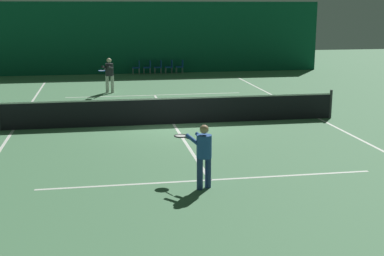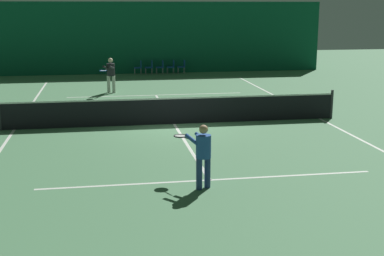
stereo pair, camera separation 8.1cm
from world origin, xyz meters
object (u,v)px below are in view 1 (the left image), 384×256
courtside_chair_0 (137,67)px  player_far (109,73)px  tennis_net (173,110)px  player_near (203,151)px  courtside_chair_3 (170,66)px  courtside_chair_4 (181,66)px  courtside_chair_2 (159,66)px  courtside_chair_1 (148,66)px

courtside_chair_0 → player_far: bearing=-15.0°
tennis_net → player_far: 7.77m
player_near → player_far: (-1.78, 14.40, 0.10)m
tennis_net → player_near: 6.94m
courtside_chair_3 → courtside_chair_4: 0.67m
courtside_chair_2 → courtside_chair_0: bearing=-90.0°
player_near → courtside_chair_1: size_ratio=1.80×
player_far → courtside_chair_2: player_far is taller
tennis_net → courtside_chair_1: (0.46, 14.37, -0.03)m
tennis_net → courtside_chair_0: (-0.21, 14.37, -0.03)m
courtside_chair_4 → courtside_chair_1: bearing=-90.0°
player_near → player_far: player_far is taller
tennis_net → courtside_chair_4: 14.58m
courtside_chair_0 → courtside_chair_1: bearing=90.0°
tennis_net → courtside_chair_0: bearing=90.8°
player_near → courtside_chair_3: player_near is taller
courtside_chair_0 → courtside_chair_1: 0.67m
player_far → courtside_chair_2: 7.62m
player_near → courtside_chair_4: player_near is taller
player_near → courtside_chair_1: 21.31m
courtside_chair_0 → tennis_net: bearing=0.8°
courtside_chair_2 → courtside_chair_3: (0.67, 0.00, 0.00)m
courtside_chair_0 → courtside_chair_2: size_ratio=1.00×
player_near → player_far: size_ratio=0.90×
courtside_chair_0 → courtside_chair_2: same height
courtside_chair_1 → courtside_chair_3: size_ratio=1.00×
courtside_chair_0 → courtside_chair_3: same height
courtside_chair_2 → courtside_chair_3: size_ratio=1.00×
courtside_chair_2 → courtside_chair_4: bearing=90.0°
tennis_net → courtside_chair_2: (1.14, 14.37, -0.03)m
courtside_chair_0 → player_near: bearing=-0.2°
courtside_chair_1 → tennis_net: bearing=-1.8°
courtside_chair_0 → courtside_chair_2: bearing=90.0°
player_near → courtside_chair_3: size_ratio=1.80×
tennis_net → courtside_chair_2: size_ratio=14.29×
courtside_chair_1 → courtside_chair_2: size_ratio=1.00×
player_far → player_near: bearing=29.0°
player_near → courtside_chair_0: 21.30m
player_near → courtside_chair_2: player_near is taller
courtside_chair_3 → courtside_chair_1: bearing=-90.0°
courtside_chair_2 → courtside_chair_4: 1.35m
player_far → courtside_chair_2: bearing=177.1°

